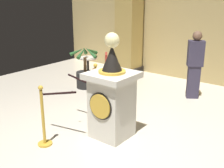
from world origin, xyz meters
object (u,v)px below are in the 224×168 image
at_px(pedestal_clock, 112,98).
at_px(cafe_chair_red, 103,68).
at_px(stanchion_far, 44,125).
at_px(cafe_table, 88,67).
at_px(stanchion_near, 96,96).
at_px(bystander_guest, 195,64).
at_px(potted_palm_left, 85,75).

relative_size(pedestal_clock, cafe_chair_red, 1.90).
distance_m(stanchion_far, cafe_table, 3.39).
bearing_deg(pedestal_clock, cafe_chair_red, 133.29).
relative_size(pedestal_clock, stanchion_near, 1.70).
bearing_deg(cafe_chair_red, stanchion_near, -55.43).
relative_size(stanchion_near, bystander_guest, 0.67).
distance_m(pedestal_clock, bystander_guest, 2.75).
bearing_deg(stanchion_far, cafe_chair_red, 111.08).
xyz_separation_m(potted_palm_left, cafe_chair_red, (0.46, 0.17, 0.23)).
distance_m(bystander_guest, cafe_chair_red, 2.30).
distance_m(stanchion_far, bystander_guest, 3.84).
height_order(bystander_guest, cafe_table, bystander_guest).
relative_size(cafe_table, cafe_chair_red, 0.78).
relative_size(stanchion_far, cafe_table, 1.38).
xyz_separation_m(cafe_table, cafe_chair_red, (0.61, -0.10, 0.10)).
xyz_separation_m(pedestal_clock, stanchion_far, (-0.69, -0.94, -0.35)).
distance_m(bystander_guest, cafe_table, 2.85).
xyz_separation_m(bystander_guest, cafe_chair_red, (-2.12, -0.84, -0.27)).
relative_size(bystander_guest, cafe_chair_red, 1.67).
xyz_separation_m(stanchion_far, bystander_guest, (1.03, 3.66, 0.48)).
relative_size(stanchion_far, cafe_chair_red, 1.09).
height_order(stanchion_far, cafe_table, stanchion_far).
bearing_deg(cafe_table, bystander_guest, 15.03).
relative_size(stanchion_near, stanchion_far, 1.03).
distance_m(stanchion_near, cafe_chair_red, 1.57).
height_order(stanchion_near, cafe_chair_red, stanchion_near).
xyz_separation_m(stanchion_far, cafe_chair_red, (-1.09, 2.82, 0.21)).
relative_size(stanchion_near, potted_palm_left, 0.94).
height_order(stanchion_near, bystander_guest, bystander_guest).
distance_m(pedestal_clock, cafe_chair_red, 2.60).
height_order(pedestal_clock, stanchion_near, pedestal_clock).
bearing_deg(bystander_guest, stanchion_near, -120.20).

